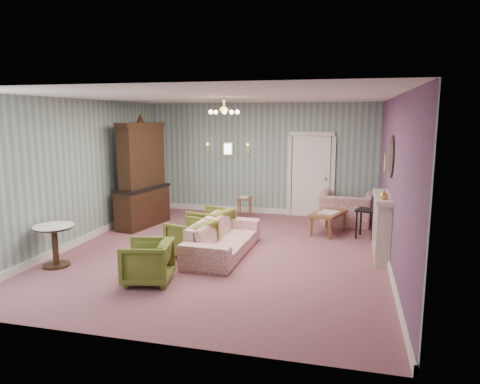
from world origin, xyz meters
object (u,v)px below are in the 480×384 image
(side_table_black, at_px, (367,224))
(pedestal_table, at_px, (55,246))
(wingback_chair, at_px, (346,204))
(dresser, at_px, (142,172))
(olive_chair_a, at_px, (147,260))
(olive_chair_c, at_px, (211,224))
(sofa_chintz, at_px, (223,231))
(fireplace, at_px, (381,226))
(olive_chair_b, at_px, (191,237))
(coffee_table, at_px, (328,223))

(side_table_black, height_order, pedestal_table, pedestal_table)
(wingback_chair, relative_size, dresser, 0.46)
(olive_chair_a, distance_m, olive_chair_c, 2.39)
(wingback_chair, relative_size, pedestal_table, 1.62)
(olive_chair_c, height_order, sofa_chintz, sofa_chintz)
(dresser, xyz_separation_m, pedestal_table, (-0.18, -2.96, -0.91))
(wingback_chair, xyz_separation_m, dresser, (-4.63, -1.26, 0.76))
(fireplace, xyz_separation_m, side_table_black, (-0.21, 1.24, -0.27))
(olive_chair_b, distance_m, olive_chair_c, 0.98)
(sofa_chintz, xyz_separation_m, coffee_table, (1.83, 1.94, -0.20))
(wingback_chair, height_order, side_table_black, wingback_chair)
(coffee_table, xyz_separation_m, pedestal_table, (-4.44, -3.29, 0.12))
(coffee_table, bearing_deg, fireplace, -53.92)
(olive_chair_a, xyz_separation_m, wingback_chair, (2.94, 4.53, 0.15))
(wingback_chair, distance_m, fireplace, 2.40)
(olive_chair_c, distance_m, wingback_chair, 3.44)
(olive_chair_b, bearing_deg, fireplace, 121.64)
(olive_chair_b, bearing_deg, dresser, -116.68)
(olive_chair_b, height_order, fireplace, fireplace)
(fireplace, relative_size, coffee_table, 1.45)
(olive_chair_b, distance_m, sofa_chintz, 0.60)
(olive_chair_c, height_order, dresser, dresser)
(olive_chair_c, relative_size, dresser, 0.30)
(olive_chair_c, xyz_separation_m, coffee_table, (2.31, 1.23, -0.14))
(olive_chair_c, xyz_separation_m, dresser, (-1.95, 0.90, 0.89))
(olive_chair_a, height_order, olive_chair_b, olive_chair_b)
(olive_chair_a, height_order, pedestal_table, olive_chair_a)
(olive_chair_c, bearing_deg, side_table_black, 125.41)
(dresser, xyz_separation_m, coffee_table, (4.26, 0.33, -1.03))
(sofa_chintz, bearing_deg, pedestal_table, 119.12)
(olive_chair_c, relative_size, fireplace, 0.55)
(olive_chair_c, height_order, fireplace, fireplace)
(coffee_table, bearing_deg, olive_chair_b, -136.97)
(olive_chair_b, relative_size, pedestal_table, 1.03)
(olive_chair_a, distance_m, pedestal_table, 1.89)
(coffee_table, height_order, pedestal_table, pedestal_table)
(olive_chair_b, xyz_separation_m, olive_chair_c, (0.06, 0.98, 0.01))
(fireplace, bearing_deg, olive_chair_c, 177.25)
(wingback_chair, bearing_deg, olive_chair_a, 62.69)
(olive_chair_c, distance_m, sofa_chintz, 0.86)
(coffee_table, relative_size, side_table_black, 1.54)
(olive_chair_a, distance_m, olive_chair_b, 1.41)
(side_table_black, xyz_separation_m, pedestal_table, (-5.24, -3.14, 0.05))
(sofa_chintz, relative_size, pedestal_table, 3.09)
(fireplace, bearing_deg, sofa_chintz, -168.93)
(side_table_black, bearing_deg, sofa_chintz, -145.68)
(olive_chair_a, height_order, olive_chair_c, olive_chair_c)
(dresser, bearing_deg, olive_chair_a, -51.54)
(dresser, relative_size, coffee_table, 2.66)
(olive_chair_b, height_order, coffee_table, olive_chair_b)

